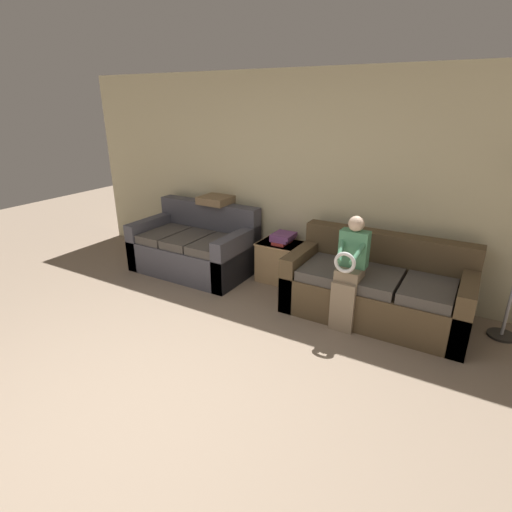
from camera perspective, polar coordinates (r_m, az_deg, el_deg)
The scene contains 8 objects.
ground_plane at distance 3.29m, azimuth -19.22°, elevation -22.01°, with size 14.00×14.00×0.00m, color gray.
wall_back at distance 5.05m, azimuth 6.60°, elevation 10.67°, with size 6.82×0.06×2.55m.
couch_main at distance 4.49m, azimuth 16.85°, elevation -4.49°, with size 1.87×0.90×0.85m.
couch_side at distance 5.52m, azimuth -8.61°, elevation 1.16°, with size 1.58×0.95×0.89m.
child_left_seated at distance 4.08m, azimuth 13.22°, elevation -1.82°, with size 0.29×0.37×1.15m.
side_shelf at distance 5.14m, azimuth 3.75°, elevation -0.77°, with size 0.60×0.43×0.51m.
book_stack at distance 5.03m, azimuth 3.89°, elevation 2.60°, with size 0.26×0.31×0.13m.
throw_pillow at distance 5.52m, azimuth -5.68°, elevation 8.01°, with size 0.41×0.41×0.10m.
Camera 1 is at (1.99, -1.42, 2.19)m, focal length 28.00 mm.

